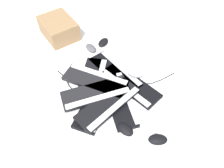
# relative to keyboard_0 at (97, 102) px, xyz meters

# --- Properties ---
(ground_plane) EXTENTS (3.20, 3.20, 0.00)m
(ground_plane) POSITION_rel_keyboard_0_xyz_m (-0.24, -0.03, -0.01)
(ground_plane) COLOR white
(keyboard_0) EXTENTS (0.46, 0.33, 0.03)m
(keyboard_0) POSITION_rel_keyboard_0_xyz_m (0.00, 0.00, 0.00)
(keyboard_0) COLOR black
(keyboard_0) RESTS_ON ground
(keyboard_1) EXTENTS (0.34, 0.46, 0.03)m
(keyboard_1) POSITION_rel_keyboard_0_xyz_m (-0.12, 0.09, 0.00)
(keyboard_1) COLOR black
(keyboard_1) RESTS_ON ground
(keyboard_2) EXTENTS (0.16, 0.44, 0.03)m
(keyboard_2) POSITION_rel_keyboard_0_xyz_m (-0.26, 0.05, 0.00)
(keyboard_2) COLOR black
(keyboard_2) RESTS_ON ground
(keyboard_3) EXTENTS (0.19, 0.45, 0.03)m
(keyboard_3) POSITION_rel_keyboard_0_xyz_m (-0.26, -0.11, 0.00)
(keyboard_3) COLOR black
(keyboard_3) RESTS_ON ground
(keyboard_4) EXTENTS (0.44, 0.38, 0.03)m
(keyboard_4) POSITION_rel_keyboard_0_xyz_m (-0.08, -0.15, 0.00)
(keyboard_4) COLOR black
(keyboard_4) RESTS_ON ground
(keyboard_5) EXTENTS (0.46, 0.32, 0.03)m
(keyboard_5) POSITION_rel_keyboard_0_xyz_m (-0.03, -0.04, 0.03)
(keyboard_5) COLOR black
(keyboard_5) RESTS_ON keyboard_0
(keyboard_6) EXTENTS (0.44, 0.16, 0.03)m
(keyboard_6) POSITION_rel_keyboard_0_xyz_m (-0.03, 0.08, 0.03)
(keyboard_6) COLOR black
(keyboard_6) RESTS_ON keyboard_1
(keyboard_7) EXTENTS (0.31, 0.46, 0.03)m
(keyboard_7) POSITION_rel_keyboard_0_xyz_m (-0.10, -0.12, 0.03)
(keyboard_7) COLOR black
(keyboard_7) RESTS_ON keyboard_4
(mouse_0) EXTENTS (0.12, 0.10, 0.04)m
(mouse_0) POSITION_rel_keyboard_0_xyz_m (-0.42, -0.40, 0.01)
(mouse_0) COLOR black
(mouse_0) RESTS_ON ground
(mouse_1) EXTENTS (0.13, 0.12, 0.04)m
(mouse_1) POSITION_rel_keyboard_0_xyz_m (-0.08, 0.43, 0.01)
(mouse_1) COLOR black
(mouse_1) RESTS_ON ground
(mouse_2) EXTENTS (0.13, 0.10, 0.04)m
(mouse_2) POSITION_rel_keyboard_0_xyz_m (-0.11, 0.32, 0.01)
(mouse_2) COLOR #B7B7BC
(mouse_2) RESTS_ON ground
(mouse_3) EXTENTS (0.12, 0.13, 0.04)m
(mouse_3) POSITION_rel_keyboard_0_xyz_m (-0.13, 0.36, 0.01)
(mouse_3) COLOR silver
(mouse_3) RESTS_ON ground
(mouse_4) EXTENTS (0.08, 0.12, 0.04)m
(mouse_4) POSITION_rel_keyboard_0_xyz_m (-0.30, -0.42, 0.01)
(mouse_4) COLOR #4C4C51
(mouse_4) RESTS_ON ground
(mouse_5) EXTENTS (0.07, 0.11, 0.04)m
(mouse_5) POSITION_rel_keyboard_0_xyz_m (0.01, 0.26, 0.01)
(mouse_5) COLOR black
(mouse_5) RESTS_ON ground
(mouse_6) EXTENTS (0.10, 0.13, 0.04)m
(mouse_6) POSITION_rel_keyboard_0_xyz_m (-0.33, 0.02, 0.04)
(mouse_6) COLOR #B7B7BC
(mouse_6) RESTS_ON keyboard_2
(cable_0) EXTENTS (0.67, 0.20, 0.01)m
(cable_0) POSITION_rel_keyboard_0_xyz_m (-0.23, 0.08, -0.01)
(cable_0) COLOR black
(cable_0) RESTS_ON ground
(cable_1) EXTENTS (0.14, 0.65, 0.01)m
(cable_1) POSITION_rel_keyboard_0_xyz_m (-0.00, -0.08, -0.01)
(cable_1) COLOR black
(cable_1) RESTS_ON ground
(cardboard_box) EXTENTS (0.28, 0.34, 0.15)m
(cardboard_box) POSITION_rel_keyboard_0_xyz_m (-0.23, -0.73, 0.06)
(cardboard_box) COLOR olive
(cardboard_box) RESTS_ON ground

